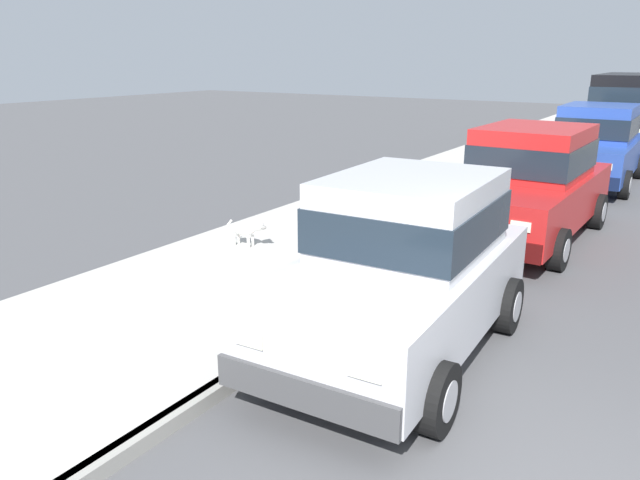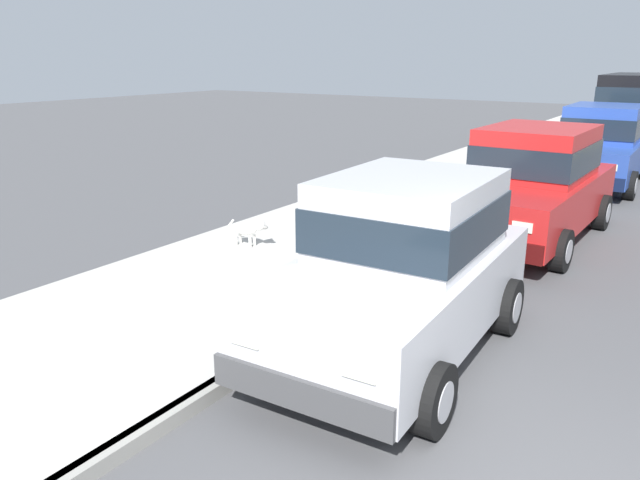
% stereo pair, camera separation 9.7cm
% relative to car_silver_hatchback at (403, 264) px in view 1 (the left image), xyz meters
% --- Properties ---
extents(curb, '(0.16, 64.00, 0.14)m').
position_rel_car_silver_hatchback_xyz_m(curb, '(-1.01, -1.87, -0.91)').
color(curb, gray).
rests_on(curb, ground).
extents(sidewalk, '(3.60, 64.00, 0.14)m').
position_rel_car_silver_hatchback_xyz_m(sidewalk, '(-2.81, -1.87, -0.91)').
color(sidewalk, '#B7B5AD').
rests_on(sidewalk, ground).
extents(car_silver_hatchback, '(2.06, 3.86, 1.88)m').
position_rel_car_silver_hatchback_xyz_m(car_silver_hatchback, '(0.00, 0.00, 0.00)').
color(car_silver_hatchback, '#BCBCC1').
rests_on(car_silver_hatchback, ground).
extents(car_red_sedan, '(2.13, 4.65, 1.92)m').
position_rel_car_silver_hatchback_xyz_m(car_red_sedan, '(-0.02, 5.04, 0.01)').
color(car_red_sedan, red).
rests_on(car_red_sedan, ground).
extents(car_blue_sedan, '(2.07, 4.62, 1.92)m').
position_rel_car_silver_hatchback_xyz_m(car_blue_sedan, '(0.09, 10.73, 0.01)').
color(car_blue_sedan, '#28479E').
rests_on(car_blue_sedan, ground).
extents(car_black_van, '(2.15, 4.91, 2.52)m').
position_rel_car_silver_hatchback_xyz_m(car_black_van, '(0.05, 16.09, 0.42)').
color(car_black_van, black).
rests_on(car_black_van, ground).
extents(dog_white, '(0.76, 0.24, 0.49)m').
position_rel_car_silver_hatchback_xyz_m(dog_white, '(-3.49, 1.67, -0.55)').
color(dog_white, white).
rests_on(dog_white, sidewalk).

